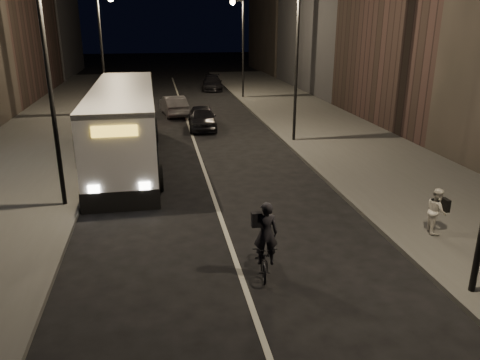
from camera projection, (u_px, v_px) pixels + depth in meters
name	position (u px, v px, depth m)	size (l,w,h in m)	color
ground	(230.00, 243.00, 14.72)	(180.00, 180.00, 0.00)	black
sidewalk_right	(329.00, 131.00, 29.14)	(7.00, 70.00, 0.16)	#3E3E3B
sidewalk_left	(42.00, 143.00, 26.32)	(7.00, 70.00, 0.16)	#3E3E3B
streetlight_right_mid	(292.00, 45.00, 25.04)	(1.20, 0.44, 8.12)	black
streetlight_right_far	(240.00, 36.00, 39.93)	(1.20, 0.44, 8.12)	black
streetlight_left_near	(55.00, 61.00, 15.82)	(1.20, 0.44, 8.12)	black
streetlight_left_far	(105.00, 39.00, 32.58)	(1.20, 0.44, 8.12)	black
city_bus	(125.00, 122.00, 22.74)	(3.33, 13.53, 3.63)	white
cyclist_on_bicycle	(264.00, 249.00, 12.78)	(0.94, 1.96, 2.17)	black
pedestrian_woman	(436.00, 211.00, 14.90)	(0.73, 0.57, 1.50)	beige
car_near	(202.00, 118.00, 29.95)	(1.71, 4.24, 1.45)	black
car_mid	(174.00, 105.00, 34.28)	(1.51, 4.33, 1.43)	#3D3C3F
car_far	(213.00, 83.00, 46.73)	(1.89, 4.64, 1.35)	black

